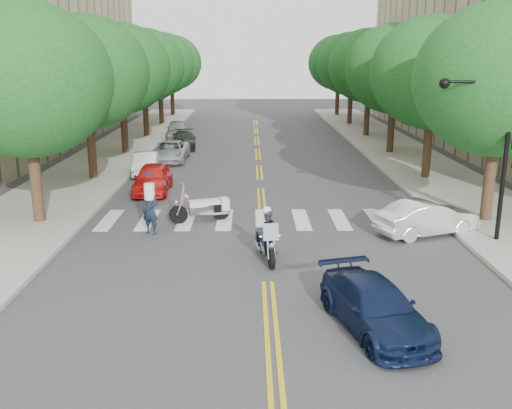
{
  "coord_description": "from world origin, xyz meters",
  "views": [
    {
      "loc": [
        -0.5,
        -15.58,
        6.5
      ],
      "look_at": [
        -0.31,
        4.0,
        1.3
      ],
      "focal_mm": 40.0,
      "sensor_mm": 36.0,
      "label": 1
    }
  ],
  "objects_px": {
    "officer_standing": "(150,210)",
    "sedan_blue": "(375,307)",
    "motorcycle_parked": "(205,208)",
    "convertible": "(427,218)",
    "motorcycle_police": "(267,236)"
  },
  "relations": [
    {
      "from": "officer_standing",
      "to": "motorcycle_parked",
      "type": "bearing_deg",
      "value": 66.66
    },
    {
      "from": "officer_standing",
      "to": "sedan_blue",
      "type": "bearing_deg",
      "value": -23.67
    },
    {
      "from": "motorcycle_police",
      "to": "motorcycle_parked",
      "type": "height_order",
      "value": "motorcycle_police"
    },
    {
      "from": "convertible",
      "to": "sedan_blue",
      "type": "height_order",
      "value": "convertible"
    },
    {
      "from": "officer_standing",
      "to": "convertible",
      "type": "bearing_deg",
      "value": 24.11
    },
    {
      "from": "motorcycle_parked",
      "to": "convertible",
      "type": "xyz_separation_m",
      "value": [
        8.32,
        -1.84,
        0.09
      ]
    },
    {
      "from": "officer_standing",
      "to": "convertible",
      "type": "height_order",
      "value": "officer_standing"
    },
    {
      "from": "motorcycle_parked",
      "to": "officer_standing",
      "type": "xyz_separation_m",
      "value": [
        -1.88,
        -1.67,
        0.37
      ]
    },
    {
      "from": "convertible",
      "to": "sedan_blue",
      "type": "relative_size",
      "value": 0.96
    },
    {
      "from": "convertible",
      "to": "motorcycle_police",
      "type": "bearing_deg",
      "value": 91.88
    },
    {
      "from": "motorcycle_parked",
      "to": "convertible",
      "type": "relative_size",
      "value": 0.61
    },
    {
      "from": "motorcycle_parked",
      "to": "sedan_blue",
      "type": "bearing_deg",
      "value": -171.46
    },
    {
      "from": "motorcycle_parked",
      "to": "sedan_blue",
      "type": "xyz_separation_m",
      "value": [
        4.81,
        -9.3,
        0.04
      ]
    },
    {
      "from": "motorcycle_police",
      "to": "officer_standing",
      "type": "distance_m",
      "value": 5.02
    },
    {
      "from": "motorcycle_police",
      "to": "sedan_blue",
      "type": "xyz_separation_m",
      "value": [
        2.49,
        -4.91,
        -0.21
      ]
    }
  ]
}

